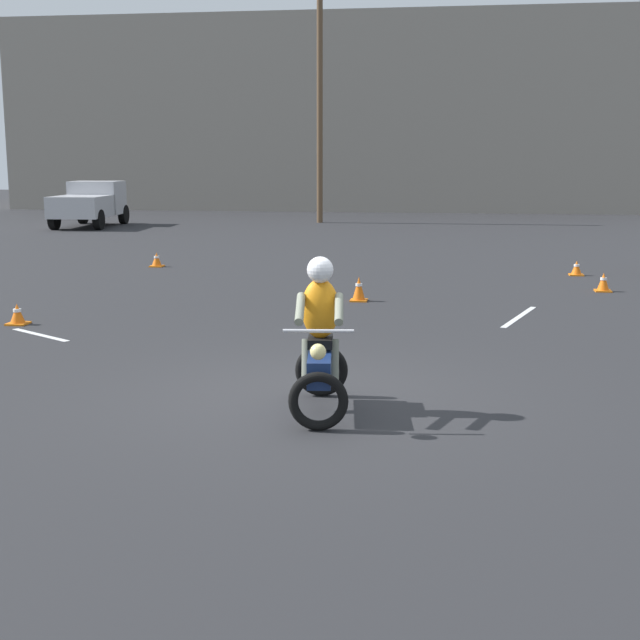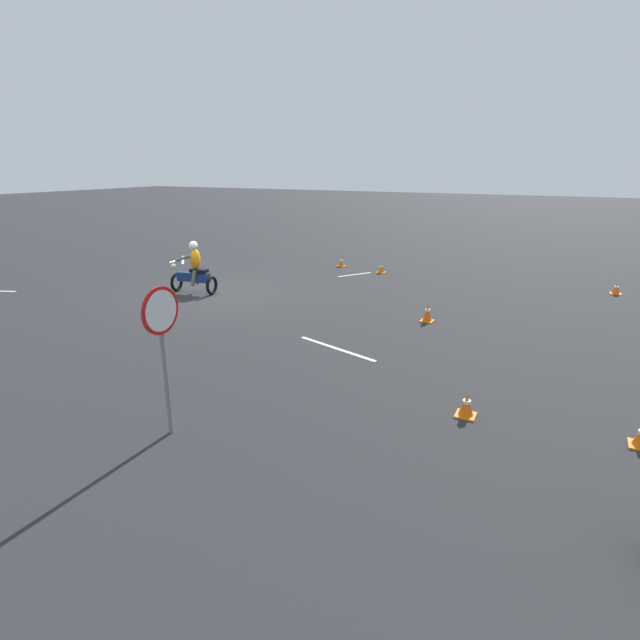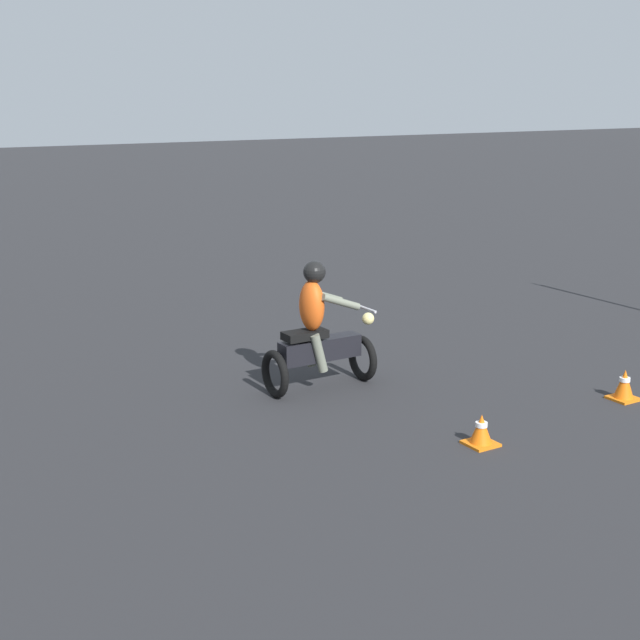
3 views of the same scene
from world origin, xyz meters
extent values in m
plane|color=#28282B|center=(0.00, 0.00, 0.00)|extent=(120.00, 120.00, 0.00)
torus|color=black|center=(0.29, -1.23, 0.30)|extent=(0.61, 0.17, 0.60)
torus|color=black|center=(0.13, 0.06, 0.30)|extent=(0.61, 0.17, 0.60)
cube|color=navy|center=(0.21, -0.59, 0.52)|extent=(0.37, 1.12, 0.28)
cube|color=black|center=(0.18, -0.37, 0.74)|extent=(0.32, 0.59, 0.10)
cylinder|color=silver|center=(0.28, -1.18, 1.00)|extent=(0.70, 0.12, 0.04)
sphere|color=#F2E08C|center=(0.30, -1.31, 0.82)|extent=(0.18, 0.18, 0.16)
ellipsoid|color=orange|center=(0.20, -0.47, 1.10)|extent=(0.43, 0.33, 0.64)
cylinder|color=slate|center=(0.03, -0.79, 1.15)|extent=(0.15, 0.55, 0.27)
cylinder|color=slate|center=(0.43, -0.74, 1.15)|extent=(0.15, 0.55, 0.27)
cylinder|color=slate|center=(0.06, -0.50, 0.52)|extent=(0.15, 0.26, 0.51)
cylinder|color=slate|center=(0.34, -0.47, 0.52)|extent=(0.15, 0.26, 0.51)
sphere|color=white|center=(0.20, -0.51, 1.52)|extent=(0.31, 0.31, 0.28)
cylinder|color=black|center=(-11.58, 25.04, 0.38)|extent=(0.30, 0.77, 0.76)
cylinder|color=black|center=(-13.27, 24.94, 0.38)|extent=(0.30, 0.77, 0.76)
cylinder|color=black|center=(-11.39, 21.95, 0.38)|extent=(0.30, 0.77, 0.76)
cylinder|color=black|center=(-13.08, 21.85, 0.38)|extent=(0.30, 0.77, 0.76)
cube|color=#B7B7BC|center=(-12.27, 22.45, 0.83)|extent=(2.04, 2.51, 0.80)
cube|color=#B7B7BC|center=(-12.39, 24.34, 1.08)|extent=(1.99, 1.71, 1.30)
cube|color=black|center=(-12.43, 24.99, 1.43)|extent=(1.70, 0.22, 0.56)
cube|color=orange|center=(-5.63, 11.44, 0.01)|extent=(0.32, 0.32, 0.03)
cone|color=orange|center=(-5.63, 11.44, 0.19)|extent=(0.24, 0.24, 0.32)
cylinder|color=white|center=(-5.63, 11.44, 0.24)|extent=(0.13, 0.13, 0.05)
cube|color=orange|center=(4.43, 11.25, 0.01)|extent=(0.32, 0.32, 0.03)
cone|color=orange|center=(4.43, 11.25, 0.19)|extent=(0.24, 0.24, 0.31)
cylinder|color=white|center=(4.43, 11.25, 0.23)|extent=(0.13, 0.13, 0.05)
cube|color=orange|center=(-0.14, 6.86, 0.01)|extent=(0.32, 0.32, 0.03)
cone|color=orange|center=(-0.14, 6.86, 0.25)|extent=(0.24, 0.24, 0.43)
cylinder|color=white|center=(-0.14, 6.86, 0.31)|extent=(0.13, 0.13, 0.05)
cube|color=orange|center=(-5.38, 3.69, 0.01)|extent=(0.32, 0.32, 0.03)
cone|color=orange|center=(-5.38, 3.69, 0.19)|extent=(0.24, 0.24, 0.31)
cylinder|color=white|center=(-5.38, 3.69, 0.23)|extent=(0.13, 0.13, 0.05)
cube|color=orange|center=(4.63, 8.78, 0.01)|extent=(0.32, 0.32, 0.03)
cone|color=orange|center=(4.63, 8.78, 0.21)|extent=(0.24, 0.24, 0.35)
cylinder|color=white|center=(4.63, 8.78, 0.26)|extent=(0.13, 0.13, 0.05)
cube|color=silver|center=(2.74, 5.59, 0.00)|extent=(0.75, 2.13, 0.01)
cube|color=silver|center=(-4.63, 2.92, 0.00)|extent=(1.27, 0.87, 0.01)
cylinder|color=brown|center=(-3.81, 26.86, 4.41)|extent=(0.24, 0.24, 8.81)
cube|color=gray|center=(-4.54, 39.79, 4.77)|extent=(33.04, 11.79, 9.54)
camera|label=1|loc=(1.53, -9.66, 2.69)|focal=50.00mm
camera|label=2|loc=(12.23, 9.93, 3.94)|focal=28.00mm
camera|label=3|loc=(-2.29, 17.33, 3.68)|focal=50.00mm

